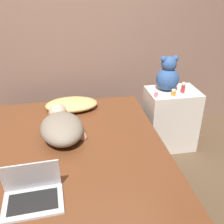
# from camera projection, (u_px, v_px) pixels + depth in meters

# --- Properties ---
(ground_plane) EXTENTS (12.00, 12.00, 0.00)m
(ground_plane) POSITION_uv_depth(u_px,v_px,m) (73.00, 198.00, 2.26)
(ground_plane) COLOR brown
(wall_back) EXTENTS (8.00, 0.06, 2.60)m
(wall_back) POSITION_uv_depth(u_px,v_px,m) (59.00, 19.00, 2.73)
(wall_back) COLOR #846656
(wall_back) RESTS_ON ground_plane
(bed) EXTENTS (1.55, 1.89, 0.50)m
(bed) POSITION_uv_depth(u_px,v_px,m) (71.00, 176.00, 2.14)
(bed) COLOR brown
(bed) RESTS_ON ground_plane
(nightstand) EXTENTS (0.52, 0.38, 0.66)m
(nightstand) POSITION_uv_depth(u_px,v_px,m) (170.00, 119.00, 2.83)
(nightstand) COLOR silver
(nightstand) RESTS_ON ground_plane
(pillow) EXTENTS (0.52, 0.32, 0.10)m
(pillow) POSITION_uv_depth(u_px,v_px,m) (72.00, 104.00, 2.63)
(pillow) COLOR tan
(pillow) RESTS_ON bed
(person_lying) EXTENTS (0.40, 0.66, 0.19)m
(person_lying) POSITION_uv_depth(u_px,v_px,m) (62.00, 126.00, 2.17)
(person_lying) COLOR gray
(person_lying) RESTS_ON bed
(laptop) EXTENTS (0.36, 0.26, 0.25)m
(laptop) POSITION_uv_depth(u_px,v_px,m) (32.00, 192.00, 1.56)
(laptop) COLOR silver
(laptop) RESTS_ON bed
(teddy_bear) EXTENTS (0.23, 0.23, 0.36)m
(teddy_bear) POSITION_uv_depth(u_px,v_px,m) (168.00, 75.00, 2.63)
(teddy_bear) COLOR #335693
(teddy_bear) RESTS_ON nightstand
(bottle_pink) EXTENTS (0.04, 0.04, 0.07)m
(bottle_pink) POSITION_uv_depth(u_px,v_px,m) (156.00, 94.00, 2.52)
(bottle_pink) COLOR pink
(bottle_pink) RESTS_ON nightstand
(bottle_red) EXTENTS (0.04, 0.04, 0.11)m
(bottle_red) POSITION_uv_depth(u_px,v_px,m) (183.00, 88.00, 2.61)
(bottle_red) COLOR #B72D2D
(bottle_red) RESTS_ON nightstand
(bottle_orange) EXTENTS (0.04, 0.04, 0.06)m
(bottle_orange) POSITION_uv_depth(u_px,v_px,m) (174.00, 93.00, 2.56)
(bottle_orange) COLOR orange
(bottle_orange) RESTS_ON nightstand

